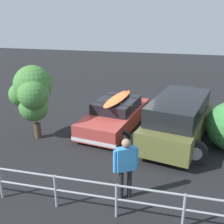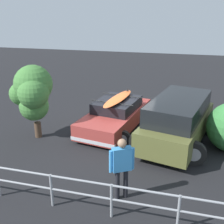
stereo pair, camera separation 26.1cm
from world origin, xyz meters
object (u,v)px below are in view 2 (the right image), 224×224
Objects in this scene: suv_car at (178,120)px; person_bystander at (122,164)px; sedan_car at (116,115)px; bush_near_left at (32,92)px.

person_bystander is (1.33, 3.81, 0.14)m from suv_car.
person_bystander is at bearing 105.35° from sedan_car.
sedan_car is at bearing -147.89° from bush_near_left.
bush_near_left is (4.12, -2.86, 0.83)m from person_bystander.
suv_car is 1.64× the size of bush_near_left.
person_bystander reaches higher than sedan_car.
bush_near_left is (5.45, 0.95, 0.97)m from suv_car.
suv_car is 2.69× the size of person_bystander.
bush_near_left reaches higher than suv_car.
suv_car is at bearing -170.16° from bush_near_left.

